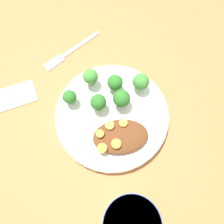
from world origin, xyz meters
TOP-DOWN VIEW (x-y plane):
  - ground_plane at (0.00, 0.00)m, footprint 4.00×4.00m
  - plate at (0.00, 0.00)m, footprint 0.28×0.28m
  - dip_bowl at (-0.01, 0.25)m, footprint 0.12×0.12m
  - stew_mound at (-0.01, 0.06)m, footprint 0.13×0.08m
  - broccoli_floret_0 at (-0.02, -0.07)m, footprint 0.04×0.04m
  - broccoli_floret_1 at (0.04, -0.09)m, footprint 0.04×0.04m
  - broccoli_floret_2 at (-0.08, -0.06)m, footprint 0.04×0.04m
  - broccoli_floret_3 at (0.10, -0.04)m, footprint 0.03×0.03m
  - broccoli_floret_4 at (0.03, -0.02)m, footprint 0.04×0.04m
  - broccoli_floret_5 at (-0.03, -0.02)m, footprint 0.04×0.04m
  - carrot_slice_0 at (0.01, 0.04)m, footprint 0.02×0.02m
  - carrot_slice_1 at (0.03, 0.09)m, footprint 0.02×0.02m
  - carrot_slice_2 at (-0.00, 0.08)m, footprint 0.02×0.02m
  - carrot_slice_3 at (-0.02, 0.03)m, footprint 0.02×0.02m
  - carrot_slice_4 at (0.03, 0.05)m, footprint 0.02×0.02m
  - fork at (0.10, -0.21)m, footprint 0.17×0.12m
  - napkin at (0.25, -0.09)m, footprint 0.11×0.09m

SIDE VIEW (x-z plane):
  - ground_plane at x=0.00m, z-range 0.00..0.00m
  - napkin at x=0.25m, z-range 0.00..0.01m
  - fork at x=0.10m, z-range 0.00..0.01m
  - plate at x=0.00m, z-range 0.00..0.03m
  - stew_mound at x=-0.01m, z-range 0.02..0.04m
  - dip_bowl at x=-0.01m, z-range 0.00..0.06m
  - carrot_slice_1 at x=0.03m, z-range 0.04..0.05m
  - carrot_slice_3 at x=-0.02m, z-range 0.04..0.05m
  - carrot_slice_0 at x=0.01m, z-range 0.04..0.05m
  - carrot_slice_2 at x=0.00m, z-range 0.04..0.05m
  - carrot_slice_4 at x=0.03m, z-range 0.04..0.05m
  - broccoli_floret_3 at x=0.10m, z-range 0.03..0.07m
  - broccoli_floret_0 at x=-0.02m, z-range 0.03..0.08m
  - broccoli_floret_4 at x=0.03m, z-range 0.03..0.08m
  - broccoli_floret_2 at x=-0.08m, z-range 0.03..0.08m
  - broccoli_floret_5 at x=-0.03m, z-range 0.03..0.08m
  - broccoli_floret_1 at x=0.04m, z-range 0.03..0.08m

